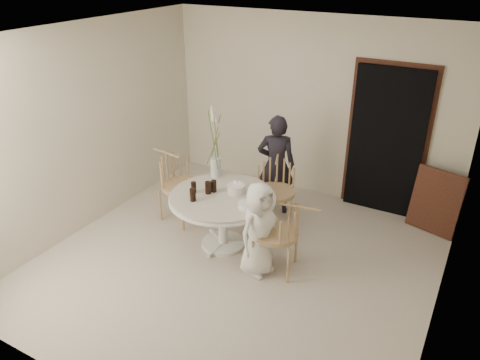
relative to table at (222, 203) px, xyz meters
The scene contains 18 objects.
ground 0.75m from the table, 35.54° to the right, with size 4.50×4.50×0.00m, color beige.
room_shell 1.09m from the table, 35.54° to the right, with size 4.50×4.50×4.50m.
doorway 2.49m from the table, 52.29° to the left, with size 1.00×0.10×2.10m, color black.
door_trim 2.53m from the table, 52.85° to the left, with size 1.12×0.03×2.22m, color #4F2F1B.
table is the anchor object (origin of this frame).
picture_frame 2.87m from the table, 36.47° to the left, with size 0.66×0.04×0.88m, color #4F2F1B.
chair_far 0.95m from the table, 70.34° to the left, with size 0.65×0.67×0.95m.
chair_right 0.94m from the table, ahead, with size 0.60×0.57×0.92m.
chair_left 1.01m from the table, 162.46° to the left, with size 0.63×0.60×0.97m.
girl 1.16m from the table, 80.26° to the left, with size 0.53×0.35×1.46m, color black.
boy 0.71m from the table, 22.86° to the right, with size 0.57×0.37×1.16m, color white.
birthday_cake 0.25m from the table, 49.49° to the left, with size 0.22×0.22×0.16m.
cola_tumbler_a 0.27m from the table, 164.01° to the right, with size 0.07×0.07×0.16m, color black.
cola_tumbler_b 0.42m from the table, 128.07° to the right, with size 0.07×0.07×0.16m, color black.
cola_tumbler_c 0.41m from the table, 162.05° to the right, with size 0.07×0.07×0.14m, color black.
cola_tumbler_d 0.24m from the table, 168.03° to the left, with size 0.07×0.07×0.15m, color black.
plate_stack 0.45m from the table, 15.96° to the right, with size 0.22×0.22×0.06m, color white.
flower_vase 0.72m from the table, 130.22° to the left, with size 0.14×0.14×1.00m.
Camera 1 is at (2.33, -4.10, 3.44)m, focal length 35.00 mm.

